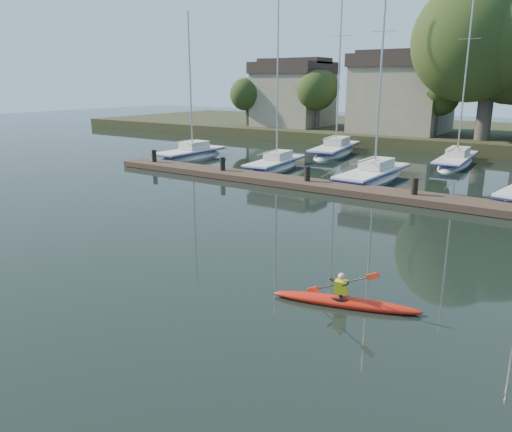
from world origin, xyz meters
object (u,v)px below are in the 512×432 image
Objects in this scene: sailboat_6 at (455,166)px; sailboat_2 at (372,182)px; kayak at (345,300)px; sailboat_1 at (275,170)px; sailboat_5 at (335,156)px; sailboat_0 at (191,160)px; dock at (357,190)px.

sailboat_2 is at bearing -109.76° from sailboat_6.
sailboat_1 reaches higher than kayak.
sailboat_6 is (9.57, 0.00, 0.03)m from sailboat_5.
sailboat_5 reaches higher than sailboat_0.
sailboat_1 is at bearing 179.45° from sailboat_2.
sailboat_2 is at bearing -1.44° from sailboat_0.
sailboat_5 is (-6.85, 8.93, -0.01)m from sailboat_2.
kayak is 0.33× the size of sailboat_0.
sailboat_5 is (8.25, 8.45, -0.00)m from sailboat_0.
sailboat_6 is (17.82, 8.45, 0.03)m from sailboat_0.
dock is 9.23m from sailboat_1.
sailboat_0 reaches higher than kayak.
sailboat_1 is at bearing -1.34° from sailboat_0.
sailboat_6 is at bearing 82.01° from dock.
sailboat_1 is (7.94, -0.24, 0.03)m from sailboat_0.
sailboat_0 is at bearing 179.57° from sailboat_2.
sailboat_0 is at bearing -157.47° from sailboat_6.
sailboat_2 reaches higher than sailboat_1.
sailboat_5 reaches higher than sailboat_2.
kayak is 26.30m from sailboat_6.
sailboat_0 is (-15.95, 4.82, -0.40)m from dock.
sailboat_0 is (-21.14, 17.64, -0.35)m from kayak.
sailboat_0 is 0.96× the size of sailboat_1.
sailboat_2 reaches higher than kayak.
sailboat_5 is (-12.90, 26.09, -0.35)m from kayak.
dock is 15.35m from sailboat_5.
sailboat_5 is (-7.70, 13.27, -0.40)m from dock.
sailboat_2 is 0.93× the size of sailboat_5.
kayak is 27.54m from sailboat_0.
sailboat_1 is 0.85× the size of sailboat_2.
kayak is at bearing -72.48° from sailboat_5.
kayak is 18.19m from sailboat_2.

